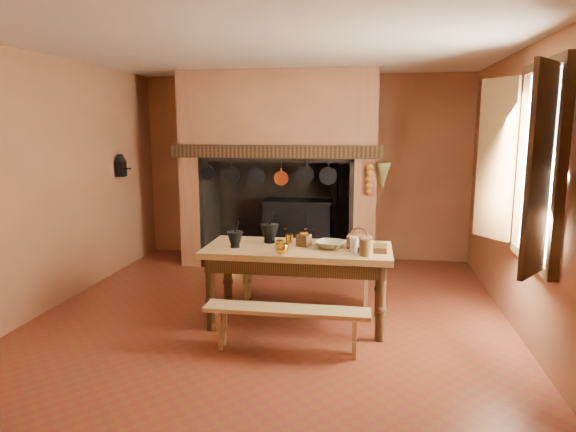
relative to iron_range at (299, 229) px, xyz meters
The scene contains 28 objects.
floor 2.50m from the iron_range, 89.02° to the right, with size 5.50×5.50×0.00m, color #5F2D16.
ceiling 3.37m from the iron_range, 89.02° to the right, with size 5.50×5.50×0.00m, color silver.
back_wall 0.97m from the iron_range, 82.10° to the left, with size 5.00×0.02×2.80m, color #9C623E.
wall_left 3.59m from the iron_range, 135.12° to the right, with size 0.02×5.50×2.80m, color #9C623E.
wall_right 3.65m from the iron_range, 43.91° to the right, with size 0.02×5.50×2.80m, color #9C623E.
wall_front 5.28m from the iron_range, 89.54° to the right, with size 5.00×0.02×2.80m, color #9C623E.
chimney_breast 1.36m from the iron_range, 151.95° to the right, with size 2.95×0.96×2.80m.
iron_range is the anchor object (origin of this frame).
hearth_pans 1.10m from the iron_range, 167.25° to the right, with size 0.51×0.62×0.20m.
hanging_pans 1.12m from the iron_range, 115.02° to the right, with size 1.92×0.29×0.27m.
onion_string 1.49m from the iron_range, 32.25° to the right, with size 0.12×0.10×0.46m, color #B06E20, non-canonical shape.
herb_bunch 1.65m from the iron_range, 28.28° to the right, with size 0.20×0.20×0.35m, color brown.
window 3.91m from the iron_range, 49.98° to the right, with size 0.39×1.75×1.76m.
wall_coffee_mill 2.74m from the iron_range, 159.32° to the right, with size 0.23×0.16×0.31m.
work_table 2.57m from the iron_range, 82.17° to the right, with size 1.89×0.84×0.82m.
bench_front 3.27m from the iron_range, 83.87° to the right, with size 1.50×0.26×0.42m.
bench_back 1.92m from the iron_range, 79.50° to the right, with size 1.71×0.30×0.48m.
mortar_large 2.42m from the iron_range, 89.45° to the right, with size 0.20×0.20×0.33m.
mortar_small 2.71m from the iron_range, 95.98° to the right, with size 0.16×0.16×0.28m.
coffee_grinder 2.55m from the iron_range, 80.83° to the right, with size 0.18×0.15×0.19m.
brass_mug_a 2.68m from the iron_range, 86.10° to the right, with size 0.08×0.08×0.09m, color gold.
brass_mug_b 2.40m from the iron_range, 84.44° to the right, with size 0.08×0.08×0.09m, color gold.
mixing_bowl 2.64m from the iron_range, 75.03° to the right, with size 0.29×0.29×0.07m, color #B9B28E.
stoneware_crock 3.00m from the iron_range, 69.60° to the right, with size 0.13×0.13×0.16m, color brown.
glass_jar 2.85m from the iron_range, 71.02° to the right, with size 0.09×0.09×0.15m, color beige.
wicker_basket 2.69m from the iron_range, 68.80° to the right, with size 0.24×0.19×0.22m.
wooden_tray 2.82m from the iron_range, 67.45° to the right, with size 0.33×0.23×0.06m, color #3D2813.
brass_cup 2.88m from the iron_range, 85.28° to the right, with size 0.13×0.13×0.10m, color gold.
Camera 1 is at (1.02, -5.13, 2.02)m, focal length 32.00 mm.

